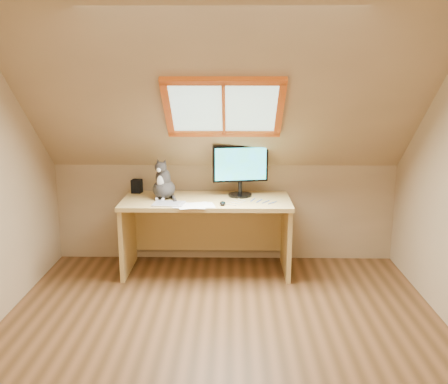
{
  "coord_description": "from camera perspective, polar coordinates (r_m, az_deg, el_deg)",
  "views": [
    {
      "loc": [
        0.08,
        -3.27,
        1.89
      ],
      "look_at": [
        0.0,
        1.0,
        0.89
      ],
      "focal_mm": 40.0,
      "sensor_mm": 36.0,
      "label": 1
    }
  ],
  "objects": [
    {
      "name": "desk",
      "position": [
        4.92,
        -1.96,
        -3.14
      ],
      "size": [
        1.61,
        0.71,
        0.74
      ],
      "color": "tan",
      "rests_on": "ground"
    },
    {
      "name": "cables",
      "position": [
        4.68,
        3.27,
        -1.12
      ],
      "size": [
        0.51,
        0.26,
        0.01
      ],
      "color": "silver",
      "rests_on": "desk"
    },
    {
      "name": "papers",
      "position": [
        4.55,
        -2.89,
        -1.55
      ],
      "size": [
        0.35,
        0.3,
        0.01
      ],
      "color": "white",
      "rests_on": "desk"
    },
    {
      "name": "desk_speaker",
      "position": [
        5.11,
        -9.93,
        0.66
      ],
      "size": [
        0.11,
        0.11,
        0.14
      ],
      "primitive_type": "cube",
      "rotation": [
        0.0,
        0.0,
        -0.15
      ],
      "color": "black",
      "rests_on": "desk"
    },
    {
      "name": "graphics_tablet",
      "position": [
        4.62,
        -6.33,
        -1.35
      ],
      "size": [
        0.3,
        0.23,
        0.01
      ],
      "primitive_type": "cube",
      "rotation": [
        0.0,
        0.0,
        -0.1
      ],
      "color": "#B2B2B7",
      "rests_on": "desk"
    },
    {
      "name": "ground",
      "position": [
        3.77,
        -0.32,
        -16.89
      ],
      "size": [
        3.5,
        3.5,
        0.0
      ],
      "primitive_type": "plane",
      "color": "brown",
      "rests_on": "ground"
    },
    {
      "name": "room_shell",
      "position": [
        3.21,
        -0.39,
        4.92
      ],
      "size": [
        3.52,
        3.52,
        2.41
      ],
      "color": "tan",
      "rests_on": "ground"
    },
    {
      "name": "mouse",
      "position": [
        4.57,
        -0.16,
        -1.3
      ],
      "size": [
        0.06,
        0.1,
        0.03
      ],
      "primitive_type": "ellipsoid",
      "rotation": [
        0.0,
        0.0,
        -0.01
      ],
      "color": "black",
      "rests_on": "desk"
    },
    {
      "name": "monitor",
      "position": [
        4.85,
        1.88,
        2.84
      ],
      "size": [
        0.54,
        0.23,
        0.5
      ],
      "color": "black",
      "rests_on": "desk"
    },
    {
      "name": "cat",
      "position": [
        4.81,
        -6.94,
        0.89
      ],
      "size": [
        0.28,
        0.31,
        0.4
      ],
      "color": "#383432",
      "rests_on": "desk"
    }
  ]
}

